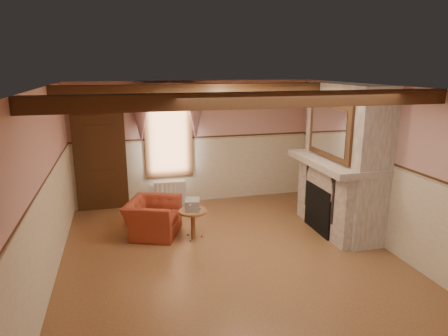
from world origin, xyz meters
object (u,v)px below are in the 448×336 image
object	(u,v)px
mantel_clock	(322,148)
oil_lamp	(328,148)
radiator	(170,194)
bowl	(340,158)
side_table	(193,224)
armchair	(153,217)

from	to	relation	value
mantel_clock	oil_lamp	size ratio (longest dim) A/B	0.86
radiator	bowl	bearing A→B (deg)	-34.13
bowl	mantel_clock	bearing A→B (deg)	90.00
oil_lamp	bowl	bearing A→B (deg)	-90.00
radiator	mantel_clock	xyz separation A→B (m)	(2.88, -1.54, 1.22)
radiator	mantel_clock	distance (m)	3.49
side_table	mantel_clock	bearing A→B (deg)	6.03
radiator	bowl	world-z (taller)	bowl
mantel_clock	bowl	bearing A→B (deg)	-90.00
armchair	oil_lamp	bearing A→B (deg)	-73.93
side_table	radiator	world-z (taller)	radiator
side_table	oil_lamp	world-z (taller)	oil_lamp
side_table	bowl	distance (m)	2.98
armchair	bowl	size ratio (longest dim) A/B	2.76
radiator	bowl	distance (m)	3.83
side_table	bowl	bearing A→B (deg)	-8.54
bowl	mantel_clock	world-z (taller)	mantel_clock
mantel_clock	oil_lamp	distance (m)	0.22
armchair	oil_lamp	xyz separation A→B (m)	(3.39, -0.32, 1.23)
armchair	side_table	distance (m)	0.80
radiator	oil_lamp	distance (m)	3.61
armchair	bowl	bearing A→B (deg)	-81.67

